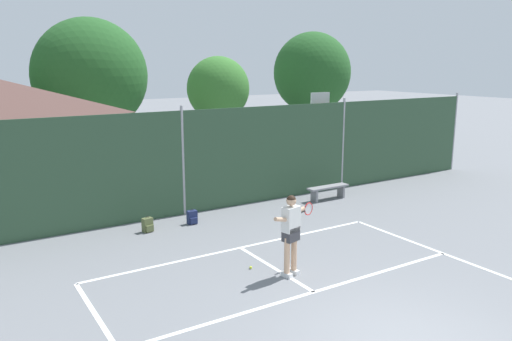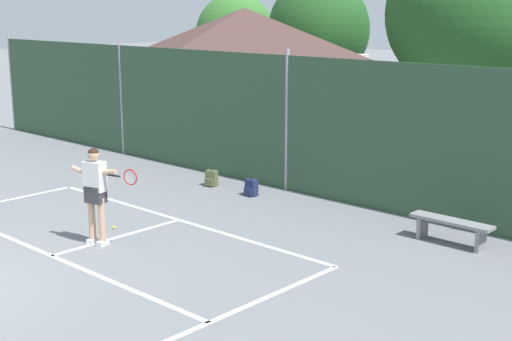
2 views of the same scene
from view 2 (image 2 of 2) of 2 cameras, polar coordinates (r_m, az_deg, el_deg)
name	(u,v)px [view 2 (image 2 of 2)]	position (r m, az deg, el deg)	size (l,w,h in m)	color
chainlink_fence	(287,124)	(17.21, 2.48, 3.76)	(26.09, 0.09, 3.41)	#2D4C33
clubhouse_building	(245,74)	(23.39, -0.90, 7.72)	(7.07, 4.85, 4.33)	silver
treeline_backdrop	(506,25)	(24.19, 19.31, 10.92)	(26.94, 4.55, 6.65)	brown
tennis_player	(96,187)	(13.56, -12.65, -1.32)	(1.38, 0.51, 1.85)	silver
tennis_ball	(114,227)	(14.73, -11.25, -4.47)	(0.07, 0.07, 0.07)	#CCE033
backpack_olive	(211,179)	(17.82, -3.58, -0.65)	(0.31, 0.28, 0.46)	#566038
backpack_navy	(251,188)	(16.88, -0.39, -1.40)	(0.28, 0.24, 0.46)	navy
courtside_bench	(451,226)	(13.95, 15.29, -4.27)	(1.60, 0.36, 0.48)	gray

